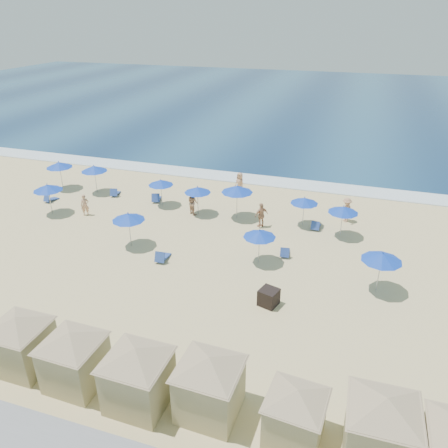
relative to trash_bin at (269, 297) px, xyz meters
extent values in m
plane|color=#D9C48A|center=(-5.54, 2.00, -0.44)|extent=(160.00, 160.00, 0.00)
cube|color=navy|center=(-5.54, 57.00, -0.41)|extent=(160.00, 80.00, 0.06)
cube|color=white|center=(-5.54, 17.50, -0.40)|extent=(160.00, 2.50, 0.08)
cube|color=black|center=(0.00, 0.00, 0.00)|extent=(1.10, 1.10, 0.88)
cube|color=tan|center=(-8.79, -7.35, 0.58)|extent=(2.06, 2.06, 2.04)
cube|color=tan|center=(-8.79, -7.35, 1.60)|extent=(2.16, 2.16, 0.08)
pyramid|color=tan|center=(-8.79, -7.35, 2.11)|extent=(4.48, 4.48, 0.51)
cube|color=tan|center=(-6.16, -7.47, 0.58)|extent=(2.10, 2.10, 2.05)
cube|color=tan|center=(-6.16, -7.47, 1.60)|extent=(2.21, 2.21, 0.08)
pyramid|color=tan|center=(-6.16, -7.47, 2.11)|extent=(4.48, 4.48, 0.51)
cube|color=tan|center=(-3.31, -7.58, 0.62)|extent=(2.18, 2.18, 2.13)
cube|color=tan|center=(-3.31, -7.58, 1.69)|extent=(2.29, 2.29, 0.09)
pyramid|color=tan|center=(-3.31, -7.58, 2.22)|extent=(4.67, 4.67, 0.53)
cube|color=tan|center=(-0.63, -7.16, 0.61)|extent=(2.19, 2.19, 2.11)
cube|color=tan|center=(-0.63, -7.16, 1.67)|extent=(2.30, 2.30, 0.08)
pyramid|color=tan|center=(-0.63, -7.16, 2.20)|extent=(4.63, 4.63, 0.53)
cube|color=tan|center=(2.54, -7.35, 0.48)|extent=(2.02, 2.02, 1.85)
cube|color=tan|center=(2.54, -7.35, 1.41)|extent=(2.12, 2.12, 0.07)
pyramid|color=tan|center=(2.54, -7.35, 1.87)|extent=(4.03, 4.03, 0.46)
cube|color=tan|center=(5.29, -7.17, 0.63)|extent=(2.18, 2.18, 2.15)
cube|color=tan|center=(5.29, -7.17, 1.71)|extent=(2.29, 2.29, 0.09)
pyramid|color=tan|center=(5.29, -7.17, 2.24)|extent=(4.71, 4.71, 0.54)
cylinder|color=#A5A8AD|center=(-20.10, 10.54, 0.52)|extent=(0.05, 0.05, 1.92)
cone|color=#103AB7|center=(-20.10, 10.54, 1.66)|extent=(2.12, 2.12, 0.46)
sphere|color=#103AB7|center=(-20.10, 10.54, 1.93)|extent=(0.08, 0.08, 0.08)
cylinder|color=#A5A8AD|center=(-17.72, 6.00, 0.50)|extent=(0.05, 0.05, 1.88)
cone|color=#103AB7|center=(-17.72, 6.00, 1.61)|extent=(2.08, 2.08, 0.45)
sphere|color=#103AB7|center=(-17.72, 6.00, 1.89)|extent=(0.08, 0.08, 0.08)
cylinder|color=#A5A8AD|center=(-16.86, 10.65, 0.51)|extent=(0.05, 0.05, 1.90)
cone|color=#103AB7|center=(-16.86, 10.65, 1.63)|extent=(2.10, 2.10, 0.45)
sphere|color=#103AB7|center=(-16.86, 10.65, 1.91)|extent=(0.08, 0.08, 0.08)
cylinder|color=#A5A8AD|center=(-9.73, 3.40, 0.49)|extent=(0.05, 0.05, 1.86)
cone|color=#103AB7|center=(-9.73, 3.40, 1.59)|extent=(2.06, 2.06, 0.44)
sphere|color=#103AB7|center=(-9.73, 3.40, 1.86)|extent=(0.08, 0.08, 0.08)
cylinder|color=#A5A8AD|center=(-10.60, 9.88, 0.42)|extent=(0.05, 0.05, 1.72)
cone|color=#103AB7|center=(-10.60, 9.88, 1.44)|extent=(1.90, 1.90, 0.41)
sphere|color=#103AB7|center=(-10.60, 9.88, 1.69)|extent=(0.07, 0.07, 0.07)
cylinder|color=#A5A8AD|center=(-7.38, 9.24, 0.44)|extent=(0.05, 0.05, 1.76)
cone|color=#103AB7|center=(-7.38, 9.24, 1.48)|extent=(1.94, 1.94, 0.42)
sphere|color=#103AB7|center=(-7.38, 9.24, 1.73)|extent=(0.07, 0.07, 0.07)
cylinder|color=#A5A8AD|center=(-4.49, 9.52, 0.58)|extent=(0.05, 0.05, 2.04)
cone|color=#103AB7|center=(-4.49, 9.52, 1.78)|extent=(2.25, 2.25, 0.48)
sphere|color=#103AB7|center=(-4.49, 9.52, 2.08)|extent=(0.09, 0.09, 0.09)
cylinder|color=#A5A8AD|center=(-1.48, 3.92, 0.43)|extent=(0.05, 0.05, 1.74)
cone|color=#103AB7|center=(-1.48, 3.92, 1.46)|extent=(1.93, 1.93, 0.41)
sphere|color=#103AB7|center=(-1.48, 3.92, 1.71)|extent=(0.07, 0.07, 0.07)
cylinder|color=#A5A8AD|center=(0.25, 9.71, 0.42)|extent=(0.05, 0.05, 1.72)
cone|color=#103AB7|center=(0.25, 9.71, 1.44)|extent=(1.90, 1.90, 0.41)
sphere|color=#103AB7|center=(0.25, 9.71, 1.69)|extent=(0.07, 0.07, 0.07)
cylinder|color=#A5A8AD|center=(2.89, 8.83, 0.45)|extent=(0.05, 0.05, 1.78)
cone|color=#103AB7|center=(2.89, 8.83, 1.50)|extent=(1.97, 1.97, 0.42)
sphere|color=#103AB7|center=(2.89, 8.83, 1.76)|extent=(0.08, 0.08, 0.08)
cylinder|color=#A5A8AD|center=(5.24, 2.98, 0.52)|extent=(0.05, 0.05, 1.92)
cone|color=#103AB7|center=(5.24, 2.98, 1.65)|extent=(2.12, 2.12, 0.45)
sphere|color=#103AB7|center=(5.24, 2.98, 1.93)|extent=(0.08, 0.08, 0.08)
cube|color=#284494|center=(-19.30, 8.02, -0.29)|extent=(0.68, 1.19, 0.31)
cube|color=#284494|center=(-19.37, 7.55, -0.06)|extent=(0.57, 0.38, 0.55)
cube|color=#284494|center=(-15.15, 10.68, -0.28)|extent=(0.89, 1.32, 0.33)
cube|color=#284494|center=(-15.00, 10.19, -0.03)|extent=(0.64, 0.48, 0.59)
cube|color=#284494|center=(-11.44, 10.65, -0.26)|extent=(1.02, 1.46, 0.37)
cube|color=#284494|center=(-11.26, 10.13, 0.00)|extent=(0.71, 0.55, 0.64)
cube|color=#284494|center=(-7.06, 2.50, -0.27)|extent=(0.69, 1.31, 0.35)
cube|color=#284494|center=(-7.03, 1.97, -0.02)|extent=(0.62, 0.39, 0.62)
cube|color=#284494|center=(-0.16, 5.34, -0.29)|extent=(0.69, 1.22, 0.32)
cube|color=#284494|center=(-0.09, 4.86, -0.05)|extent=(0.58, 0.38, 0.56)
cube|color=#284494|center=(1.20, 9.61, -0.28)|extent=(0.58, 1.20, 0.33)
cube|color=#284494|center=(1.19, 9.11, -0.04)|extent=(0.57, 0.33, 0.58)
imported|color=tan|center=(-15.14, 6.51, 0.36)|extent=(0.70, 0.63, 1.60)
imported|color=tan|center=(-7.76, 9.20, 0.44)|extent=(1.09, 1.05, 1.77)
imported|color=tan|center=(-2.46, 8.60, 0.44)|extent=(1.02, 1.06, 1.77)
imported|color=tan|center=(3.05, 11.28, 0.46)|extent=(1.20, 1.33, 1.79)
imported|color=tan|center=(-5.57, 14.05, 0.45)|extent=(1.04, 0.94, 1.79)
camera|label=1|loc=(3.45, -18.07, 13.09)|focal=35.00mm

